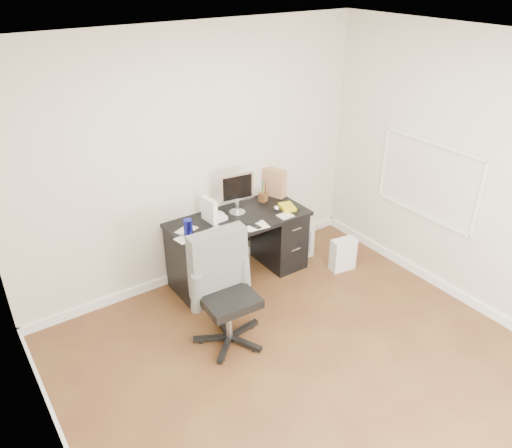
{
  "coord_description": "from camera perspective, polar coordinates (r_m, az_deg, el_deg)",
  "views": [
    {
      "loc": [
        -2.21,
        -2.33,
        3.23
      ],
      "look_at": [
        0.22,
        1.2,
        0.9
      ],
      "focal_mm": 35.0,
      "sensor_mm": 36.0,
      "label": 1
    }
  ],
  "objects": [
    {
      "name": "ground",
      "position": [
        4.55,
        6.62,
        -16.88
      ],
      "size": [
        4.0,
        4.0,
        0.0
      ],
      "primitive_type": "plane",
      "color": "#4E2919",
      "rests_on": "ground"
    },
    {
      "name": "room_shell",
      "position": [
        3.61,
        8.16,
        2.45
      ],
      "size": [
        4.02,
        4.02,
        2.71
      ],
      "color": "beige",
      "rests_on": "ground"
    },
    {
      "name": "desk",
      "position": [
        5.49,
        -1.95,
        -2.5
      ],
      "size": [
        1.5,
        0.7,
        0.75
      ],
      "color": "black",
      "rests_on": "ground"
    },
    {
      "name": "loose_papers",
      "position": [
        5.19,
        -3.56,
        -0.06
      ],
      "size": [
        1.1,
        0.6,
        0.0
      ],
      "primitive_type": null,
      "color": "white",
      "rests_on": "desk"
    },
    {
      "name": "lcd_monitor",
      "position": [
        5.31,
        -2.21,
        3.5
      ],
      "size": [
        0.4,
        0.27,
        0.47
      ],
      "primitive_type": null,
      "rotation": [
        0.0,
        0.0,
        -0.15
      ],
      "color": "silver",
      "rests_on": "desk"
    },
    {
      "name": "keyboard",
      "position": [
        5.17,
        -1.78,
        -0.0
      ],
      "size": [
        0.4,
        0.16,
        0.02
      ],
      "primitive_type": "cube",
      "rotation": [
        0.0,
        0.0,
        0.07
      ],
      "color": "black",
      "rests_on": "desk"
    },
    {
      "name": "computer_mouse",
      "position": [
        5.44,
        2.34,
        1.81
      ],
      "size": [
        0.09,
        0.09,
        0.07
      ],
      "primitive_type": "sphere",
      "rotation": [
        0.0,
        0.0,
        0.36
      ],
      "color": "silver",
      "rests_on": "desk"
    },
    {
      "name": "travel_mug",
      "position": [
        4.93,
        -7.74,
        -0.58
      ],
      "size": [
        0.12,
        0.12,
        0.2
      ],
      "primitive_type": "cylinder",
      "rotation": [
        0.0,
        0.0,
        0.34
      ],
      "color": "navy",
      "rests_on": "desk"
    },
    {
      "name": "white_binder",
      "position": [
        5.2,
        -5.36,
        1.59
      ],
      "size": [
        0.13,
        0.24,
        0.27
      ],
      "primitive_type": "cube",
      "rotation": [
        0.0,
        0.0,
        0.08
      ],
      "color": "white",
      "rests_on": "desk"
    },
    {
      "name": "magazine_file",
      "position": [
        5.75,
        2.07,
        4.75
      ],
      "size": [
        0.23,
        0.31,
        0.32
      ],
      "primitive_type": "cube",
      "rotation": [
        0.0,
        0.0,
        0.37
      ],
      "color": "#976C49",
      "rests_on": "desk"
    },
    {
      "name": "pen_cup",
      "position": [
        5.62,
        0.83,
        3.73
      ],
      "size": [
        0.12,
        0.12,
        0.24
      ],
      "primitive_type": null,
      "rotation": [
        0.0,
        0.0,
        0.3
      ],
      "color": "brown",
      "rests_on": "desk"
    },
    {
      "name": "yellow_book",
      "position": [
        5.51,
        3.66,
        1.97
      ],
      "size": [
        0.21,
        0.24,
        0.04
      ],
      "primitive_type": "cube",
      "rotation": [
        0.0,
        0.0,
        -0.3
      ],
      "color": "gold",
      "rests_on": "desk"
    },
    {
      "name": "paper_remote",
      "position": [
        5.14,
        0.03,
        -0.14
      ],
      "size": [
        0.27,
        0.23,
        0.02
      ],
      "primitive_type": null,
      "rotation": [
        0.0,
        0.0,
        -0.15
      ],
      "color": "white",
      "rests_on": "desk"
    },
    {
      "name": "office_chair",
      "position": [
        4.51,
        -3.21,
        -7.9
      ],
      "size": [
        0.65,
        0.65,
        1.1
      ],
      "primitive_type": null,
      "rotation": [
        0.0,
        0.0,
        -0.05
      ],
      "color": "#575A57",
      "rests_on": "ground"
    },
    {
      "name": "pc_tower",
      "position": [
        6.1,
        4.94,
        -1.11
      ],
      "size": [
        0.29,
        0.47,
        0.44
      ],
      "primitive_type": "cube",
      "rotation": [
        0.0,
        0.0,
        -0.24
      ],
      "color": "beige",
      "rests_on": "ground"
    },
    {
      "name": "shopping_bag",
      "position": [
        5.81,
        9.91,
        -3.44
      ],
      "size": [
        0.31,
        0.24,
        0.39
      ],
      "primitive_type": "cube",
      "rotation": [
        0.0,
        0.0,
        -0.15
      ],
      "color": "silver",
      "rests_on": "ground"
    },
    {
      "name": "wicker_basket",
      "position": [
        5.56,
        -4.51,
        -4.53
      ],
      "size": [
        0.43,
        0.43,
        0.41
      ],
      "primitive_type": "cube",
      "rotation": [
        0.0,
        0.0,
        0.05
      ],
      "color": "#4F3017",
      "rests_on": "ground"
    },
    {
      "name": "desk_printer",
      "position": [
        6.11,
        2.88,
        -2.34
      ],
      "size": [
        0.36,
        0.32,
        0.19
      ],
      "primitive_type": "cube",
      "rotation": [
        0.0,
        0.0,
        -0.18
      ],
      "color": "slate",
      "rests_on": "ground"
    }
  ]
}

